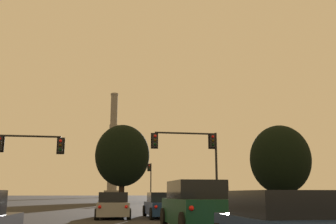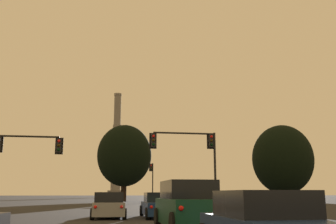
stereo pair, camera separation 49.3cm
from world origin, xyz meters
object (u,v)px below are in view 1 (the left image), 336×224
object	(u,v)px
sedan_right_lane_front	(163,206)
traffic_light_far_right	(150,177)
traffic_light_overhead_left	(18,153)
smokestack	(113,155)
suv_right_lane_second	(196,206)
traffic_light_overhead_right	(195,150)
hatchback_center_lane_front	(113,206)

from	to	relation	value
sedan_right_lane_front	traffic_light_far_right	world-z (taller)	traffic_light_far_right
traffic_light_overhead_left	smokestack	size ratio (longest dim) A/B	0.14
suv_right_lane_second	traffic_light_overhead_right	bearing A→B (deg)	75.82
suv_right_lane_second	traffic_light_overhead_right	xyz separation A→B (m)	(3.81, 15.02, 3.82)
suv_right_lane_second	sedan_right_lane_front	world-z (taller)	suv_right_lane_second
traffic_light_far_right	smokestack	size ratio (longest dim) A/B	0.16
smokestack	sedan_right_lane_front	bearing A→B (deg)	-90.96
traffic_light_overhead_right	traffic_light_far_right	world-z (taller)	traffic_light_far_right
sedan_right_lane_front	hatchback_center_lane_front	size ratio (longest dim) A/B	1.14
hatchback_center_lane_front	traffic_light_overhead_right	bearing A→B (deg)	49.31
traffic_light_far_right	traffic_light_overhead_right	bearing A→B (deg)	-91.84
traffic_light_overhead_right	suv_right_lane_second	bearing A→B (deg)	-104.22
hatchback_center_lane_front	traffic_light_overhead_right	size ratio (longest dim) A/B	0.67
hatchback_center_lane_front	traffic_light_overhead_left	world-z (taller)	traffic_light_overhead_left
suv_right_lane_second	traffic_light_overhead_right	world-z (taller)	traffic_light_overhead_right
traffic_light_overhead_left	suv_right_lane_second	bearing A→B (deg)	-57.07
sedan_right_lane_front	smokestack	bearing A→B (deg)	90.32
traffic_light_overhead_left	smokestack	world-z (taller)	smokestack
sedan_right_lane_front	hatchback_center_lane_front	bearing A→B (deg)	-177.47
hatchback_center_lane_front	smokestack	world-z (taller)	smokestack
traffic_light_overhead_right	smokestack	xyz separation A→B (m)	(-1.65, 119.62, 10.82)
traffic_light_far_right	smokestack	xyz separation A→B (m)	(-2.76, 85.12, 11.44)
traffic_light_overhead_right	traffic_light_overhead_left	xyz separation A→B (m)	(-13.23, -0.47, -0.47)
hatchback_center_lane_front	sedan_right_lane_front	bearing A→B (deg)	3.34
hatchback_center_lane_front	traffic_light_far_right	xyz separation A→B (m)	(7.78, 41.71, 3.43)
suv_right_lane_second	traffic_light_overhead_right	size ratio (longest dim) A/B	0.79
suv_right_lane_second	smokestack	distance (m)	135.45
sedan_right_lane_front	traffic_light_overhead_right	world-z (taller)	traffic_light_overhead_right
suv_right_lane_second	smokestack	size ratio (longest dim) A/B	0.12
traffic_light_overhead_right	traffic_light_far_right	xyz separation A→B (m)	(1.11, 34.50, -0.62)
sedan_right_lane_front	smokestack	xyz separation A→B (m)	(2.13, 126.77, 14.87)
traffic_light_far_right	traffic_light_overhead_left	world-z (taller)	traffic_light_far_right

